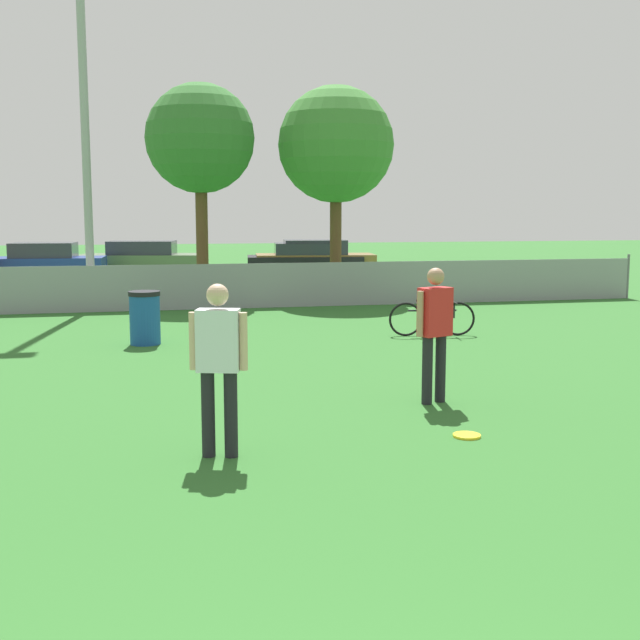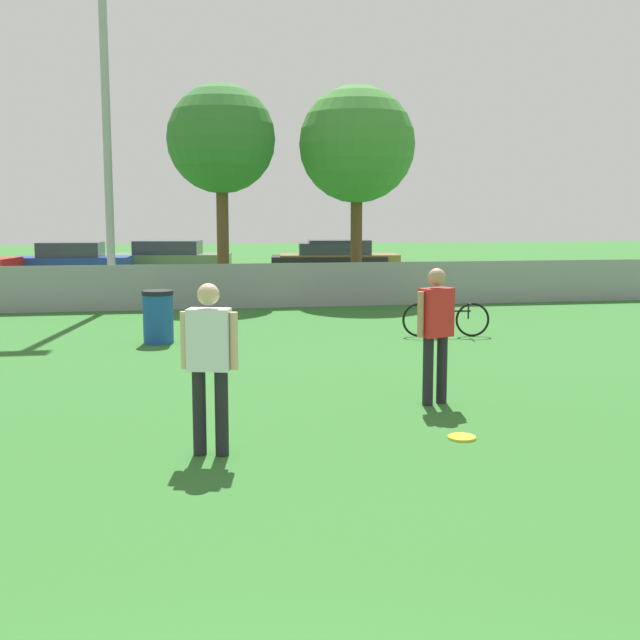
# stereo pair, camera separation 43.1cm
# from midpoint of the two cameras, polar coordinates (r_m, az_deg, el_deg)

# --- Properties ---
(fence_backline) EXTENTS (25.39, 0.07, 1.21)m
(fence_backline) POSITION_cam_midpoint_polar(r_m,az_deg,el_deg) (19.66, -9.52, 2.33)
(fence_backline) COLOR gray
(fence_backline) RESTS_ON ground_plane
(light_pole) EXTENTS (0.90, 0.36, 10.24)m
(light_pole) POSITION_cam_midpoint_polar(r_m,az_deg,el_deg) (20.53, -14.48, 17.43)
(light_pole) COLOR #9E9EA3
(light_pole) RESTS_ON ground_plane
(tree_near_pole) EXTENTS (2.87, 2.87, 5.70)m
(tree_near_pole) POSITION_cam_midpoint_polar(r_m,az_deg,el_deg) (21.77, -6.46, 12.60)
(tree_near_pole) COLOR brown
(tree_near_pole) RESTS_ON ground_plane
(tree_far_right) EXTENTS (3.15, 3.15, 5.75)m
(tree_far_right) POSITION_cam_midpoint_polar(r_m,az_deg,el_deg) (22.24, 3.21, 12.30)
(tree_far_right) COLOR brown
(tree_far_right) RESTS_ON ground_plane
(player_receiver_white) EXTENTS (0.54, 0.32, 1.67)m
(player_receiver_white) POSITION_cam_midpoint_polar(r_m,az_deg,el_deg) (7.69, -6.28, -2.63)
(player_receiver_white) COLOR black
(player_receiver_white) RESTS_ON ground_plane
(player_thrower_red) EXTENTS (0.52, 0.35, 1.67)m
(player_thrower_red) POSITION_cam_midpoint_polar(r_m,az_deg,el_deg) (9.85, 9.48, -0.44)
(player_thrower_red) COLOR black
(player_thrower_red) RESTS_ON ground_plane
(frisbee_disc) EXTENTS (0.29, 0.29, 0.03)m
(frisbee_disc) POSITION_cam_midpoint_polar(r_m,az_deg,el_deg) (8.58, 11.49, -8.18)
(frisbee_disc) COLOR yellow
(frisbee_disc) RESTS_ON ground_plane
(bicycle_sideline) EXTENTS (1.65, 0.44, 0.70)m
(bicycle_sideline) POSITION_cam_midpoint_polar(r_m,az_deg,el_deg) (15.36, 9.75, 0.06)
(bicycle_sideline) COLOR black
(bicycle_sideline) RESTS_ON ground_plane
(trash_bin) EXTENTS (0.56, 0.56, 0.95)m
(trash_bin) POSITION_cam_midpoint_polar(r_m,az_deg,el_deg) (14.64, -10.62, 0.24)
(trash_bin) COLOR #194C99
(trash_bin) RESTS_ON ground_plane
(parked_car_blue) EXTENTS (4.02, 1.98, 1.35)m
(parked_car_blue) POSITION_cam_midpoint_polar(r_m,az_deg,el_deg) (28.43, -16.85, 3.94)
(parked_car_blue) COLOR black
(parked_car_blue) RESTS_ON ground_plane
(parked_car_olive) EXTENTS (4.71, 2.57, 1.33)m
(parked_car_olive) POSITION_cam_midpoint_polar(r_m,az_deg,el_deg) (30.00, -10.33, 4.28)
(parked_car_olive) COLOR black
(parked_car_olive) RESTS_ON ground_plane
(parked_car_dark) EXTENTS (4.19, 2.31, 1.29)m
(parked_car_dark) POSITION_cam_midpoint_polar(r_m,az_deg,el_deg) (28.27, 1.04, 4.21)
(parked_car_dark) COLOR black
(parked_car_dark) RESTS_ON ground_plane
(parked_car_tan) EXTENTS (4.31, 2.22, 1.39)m
(parked_car_tan) POSITION_cam_midpoint_polar(r_m,az_deg,el_deg) (28.36, 1.79, 4.30)
(parked_car_tan) COLOR black
(parked_car_tan) RESTS_ON ground_plane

